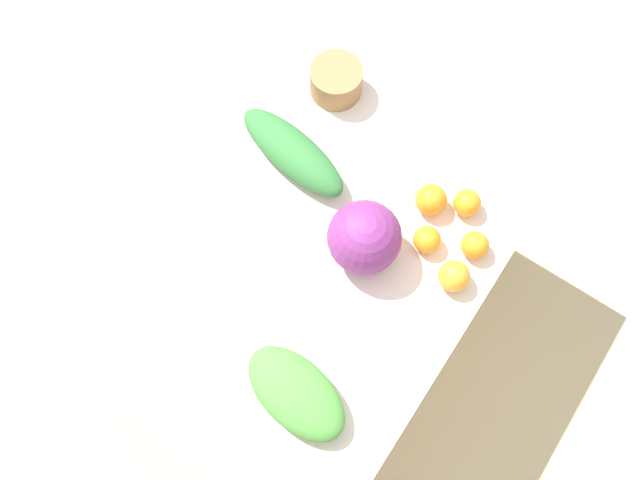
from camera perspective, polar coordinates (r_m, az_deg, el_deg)
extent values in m
plane|color=#C6B289|center=(2.55, 0.00, -5.93)|extent=(8.00, 8.00, 0.00)
cube|color=silver|center=(1.86, 0.00, -0.38)|extent=(1.23, 0.86, 0.03)
cylinder|color=tan|center=(2.48, 0.19, 11.27)|extent=(0.06, 0.06, 0.71)
cylinder|color=tan|center=(2.23, -16.27, -9.75)|extent=(0.06, 0.06, 0.71)
cylinder|color=tan|center=(2.37, 15.08, 2.36)|extent=(0.06, 0.06, 0.71)
sphere|color=#7A2D75|center=(1.75, 3.57, 0.21)|extent=(0.19, 0.19, 0.19)
cylinder|color=#997047|center=(2.01, 1.29, 12.64)|extent=(0.15, 0.15, 0.09)
ellipsoid|color=#4C933D|center=(1.71, -1.93, -12.14)|extent=(0.20, 0.30, 0.08)
ellipsoid|color=#337538|center=(1.90, -2.20, 7.05)|extent=(0.17, 0.37, 0.09)
sphere|color=orange|center=(1.80, 10.67, -2.87)|extent=(0.08, 0.08, 0.08)
sphere|color=orange|center=(1.84, 12.29, -0.40)|extent=(0.07, 0.07, 0.07)
sphere|color=orange|center=(1.86, 8.87, 3.21)|extent=(0.08, 0.08, 0.08)
sphere|color=orange|center=(1.88, 11.68, 2.92)|extent=(0.07, 0.07, 0.07)
sphere|color=orange|center=(1.83, 8.55, 0.03)|extent=(0.07, 0.07, 0.07)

